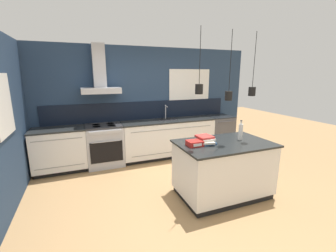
# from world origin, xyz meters

# --- Properties ---
(ground_plane) EXTENTS (16.00, 16.00, 0.00)m
(ground_plane) POSITION_xyz_m (0.00, 0.00, 0.00)
(ground_plane) COLOR #A87F51
(ground_plane) RESTS_ON ground
(wall_back) EXTENTS (5.60, 2.51, 2.60)m
(wall_back) POSITION_xyz_m (-0.06, 2.00, 1.36)
(wall_back) COLOR navy
(wall_back) RESTS_ON ground_plane
(wall_left) EXTENTS (0.08, 3.80, 2.60)m
(wall_left) POSITION_xyz_m (-2.43, 0.70, 1.30)
(wall_left) COLOR navy
(wall_left) RESTS_ON ground_plane
(counter_run_left) EXTENTS (1.04, 0.64, 0.91)m
(counter_run_left) POSITION_xyz_m (-1.85, 1.69, 0.46)
(counter_run_left) COLOR black
(counter_run_left) RESTS_ON ground_plane
(counter_run_sink) EXTENTS (2.25, 0.64, 1.25)m
(counter_run_sink) POSITION_xyz_m (0.54, 1.69, 0.46)
(counter_run_sink) COLOR black
(counter_run_sink) RESTS_ON ground_plane
(oven_range) EXTENTS (0.76, 0.66, 0.91)m
(oven_range) POSITION_xyz_m (-0.96, 1.69, 0.46)
(oven_range) COLOR #B5B5BA
(oven_range) RESTS_ON ground_plane
(dishwasher) EXTENTS (0.64, 0.65, 0.91)m
(dishwasher) POSITION_xyz_m (1.98, 1.69, 0.46)
(dishwasher) COLOR #4C4C51
(dishwasher) RESTS_ON ground_plane
(kitchen_island) EXTENTS (1.50, 0.95, 0.91)m
(kitchen_island) POSITION_xyz_m (0.70, -0.34, 0.46)
(kitchen_island) COLOR black
(kitchen_island) RESTS_ON ground_plane
(bottle_on_island) EXTENTS (0.07, 0.07, 0.33)m
(bottle_on_island) POSITION_xyz_m (1.04, -0.30, 1.05)
(bottle_on_island) COLOR silver
(bottle_on_island) RESTS_ON kitchen_island
(book_stack) EXTENTS (0.27, 0.37, 0.12)m
(book_stack) POSITION_xyz_m (0.40, -0.26, 0.97)
(book_stack) COLOR #335684
(book_stack) RESTS_ON kitchen_island
(red_supply_box) EXTENTS (0.23, 0.19, 0.08)m
(red_supply_box) POSITION_xyz_m (0.18, -0.32, 0.95)
(red_supply_box) COLOR red
(red_supply_box) RESTS_ON kitchen_island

